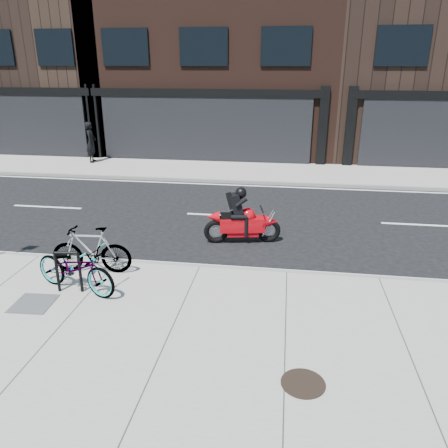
% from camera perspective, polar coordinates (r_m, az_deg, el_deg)
% --- Properties ---
extents(ground, '(120.00, 120.00, 0.00)m').
position_cam_1_polar(ground, '(11.98, -1.34, -2.01)').
color(ground, black).
rests_on(ground, ground).
extents(sidewalk_near, '(60.00, 6.00, 0.13)m').
position_cam_1_polar(sidewalk_near, '(7.67, -7.78, -15.77)').
color(sidewalk_near, gray).
rests_on(sidewalk_near, ground).
extents(sidewalk_far, '(60.00, 3.50, 0.13)m').
position_cam_1_polar(sidewalk_far, '(19.29, 2.50, 6.88)').
color(sidewalk_far, gray).
rests_on(sidewalk_far, ground).
extents(building_midwest, '(10.00, 10.00, 12.00)m').
position_cam_1_polar(building_midwest, '(28.99, -21.98, 21.88)').
color(building_midwest, black).
rests_on(building_midwest, ground).
extents(building_center, '(12.00, 10.00, 14.50)m').
position_cam_1_polar(building_center, '(25.85, -0.43, 26.35)').
color(building_center, black).
rests_on(building_center, ground).
extents(bike_rack, '(0.53, 0.11, 0.89)m').
position_cam_1_polar(bike_rack, '(9.41, -19.70, -5.46)').
color(bike_rack, black).
rests_on(bike_rack, sidewalk_near).
extents(bicycle_front, '(2.09, 1.25, 1.04)m').
position_cam_1_polar(bicycle_front, '(9.39, -18.86, -5.42)').
color(bicycle_front, gray).
rests_on(bicycle_front, sidewalk_near).
extents(bicycle_rear, '(1.83, 0.63, 1.08)m').
position_cam_1_polar(bicycle_rear, '(10.09, -16.95, -3.26)').
color(bicycle_rear, gray).
rests_on(bicycle_rear, sidewalk_near).
extents(motorcycle, '(2.05, 0.69, 1.54)m').
position_cam_1_polar(motorcycle, '(11.59, 2.86, 0.50)').
color(motorcycle, black).
rests_on(motorcycle, ground).
extents(pedestrian, '(0.56, 0.75, 1.87)m').
position_cam_1_polar(pedestrian, '(21.60, -16.97, 10.19)').
color(pedestrian, black).
rests_on(pedestrian, sidewalk_far).
extents(manhole_cover, '(0.73, 0.73, 0.02)m').
position_cam_1_polar(manhole_cover, '(6.92, 10.29, -19.79)').
color(manhole_cover, black).
rests_on(manhole_cover, sidewalk_near).
extents(utility_grate, '(0.79, 0.79, 0.02)m').
position_cam_1_polar(utility_grate, '(9.43, -23.63, -9.49)').
color(utility_grate, '#414143').
rests_on(utility_grate, sidewalk_near).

